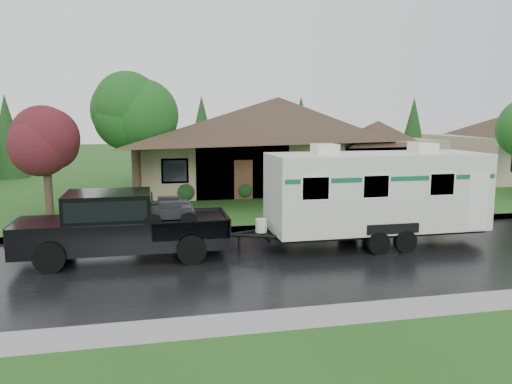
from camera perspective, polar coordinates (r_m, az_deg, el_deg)
The scene contains 10 objects.
ground at distance 18.58m, azimuth 7.64°, elevation -5.57°, with size 140.00×140.00×0.00m, color #26591B.
road at distance 16.77m, azimuth 9.98°, elevation -7.16°, with size 140.00×8.00×0.01m, color black.
curb at distance 20.63m, azimuth 5.51°, elevation -3.89°, with size 140.00×0.50×0.15m, color gray.
lawn at distance 32.81m, azimuth -1.30°, elevation 0.82°, with size 140.00×26.00×0.15m, color #26591B.
house_main at distance 31.92m, azimuth 3.15°, elevation 6.92°, with size 19.44×10.80×6.90m.
tree_left_green at distance 25.10m, azimuth -13.74°, elevation 8.78°, with size 3.97×3.97×6.57m.
tree_red at distance 24.03m, azimuth -22.92°, elevation 5.22°, with size 2.82×2.82×4.67m.
shrub_row at distance 27.74m, azimuth 5.02°, elevation 0.55°, with size 13.60×1.00×1.00m.
pickup_truck at distance 16.50m, azimuth -15.35°, elevation -3.46°, with size 6.52×2.48×2.17m.
travel_trailer at distance 18.14m, azimuth 13.58°, elevation 0.08°, with size 8.04×2.82×3.61m.
Camera 1 is at (-6.21, -16.91, 4.53)m, focal length 35.00 mm.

